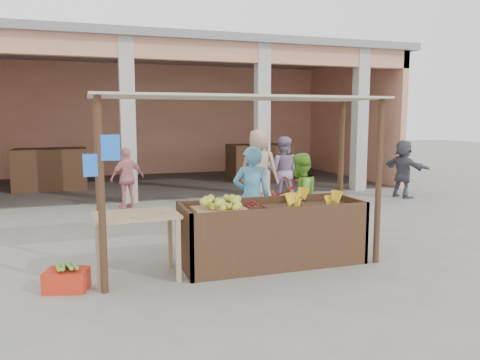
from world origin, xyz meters
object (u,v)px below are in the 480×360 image
object	(u,v)px
side_table	(136,224)
vendor_green	(300,195)
fruit_stall	(272,236)
vendor_blue	(252,194)
red_crate	(67,280)
motorcycle	(270,201)

from	to	relation	value
side_table	vendor_green	bearing A→B (deg)	17.42
fruit_stall	vendor_blue	distance (m)	1.00
red_crate	motorcycle	distance (m)	4.41
fruit_stall	vendor_green	world-z (taller)	vendor_green
fruit_stall	motorcycle	size ratio (longest dim) A/B	1.42
fruit_stall	vendor_blue	world-z (taller)	vendor_blue
motorcycle	fruit_stall	bearing A→B (deg)	151.08
side_table	vendor_blue	distance (m)	2.14
fruit_stall	vendor_blue	xyz separation A→B (m)	(0.00, 0.88, 0.48)
side_table	red_crate	size ratio (longest dim) A/B	2.21
red_crate	motorcycle	xyz separation A→B (m)	(3.66, 2.45, 0.35)
side_table	motorcycle	size ratio (longest dim) A/B	0.60
side_table	red_crate	distance (m)	1.07
vendor_blue	motorcycle	world-z (taller)	vendor_blue
vendor_green	motorcycle	size ratio (longest dim) A/B	0.87
fruit_stall	motorcycle	world-z (taller)	motorcycle
vendor_green	side_table	bearing A→B (deg)	-12.85
red_crate	motorcycle	world-z (taller)	motorcycle
red_crate	vendor_green	world-z (taller)	vendor_green
motorcycle	vendor_green	bearing A→B (deg)	173.66
fruit_stall	red_crate	world-z (taller)	fruit_stall
vendor_blue	motorcycle	size ratio (longest dim) A/B	0.96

